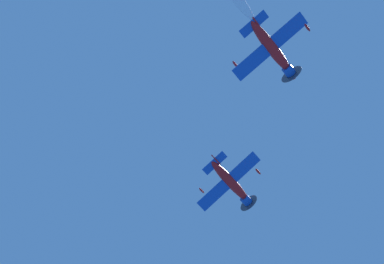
{
  "coord_description": "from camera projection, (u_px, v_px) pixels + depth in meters",
  "views": [
    {
      "loc": [
        -21.54,
        -44.2,
        1.71
      ],
      "look_at": [
        -11.6,
        -8.8,
        59.35
      ],
      "focal_mm": 54.88,
      "sensor_mm": 36.0,
      "label": 1
    }
  ],
  "objects": [
    {
      "name": "airplane_lead",
      "position": [
        232.0,
        183.0,
        71.68
      ],
      "size": [
        7.91,
        7.87,
        3.73
      ],
      "color": "red"
    },
    {
      "name": "airplane_left_wingman",
      "position": [
        273.0,
        49.0,
        61.55
      ],
      "size": [
        7.99,
        8.08,
        3.17
      ],
      "color": "red"
    }
  ]
}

